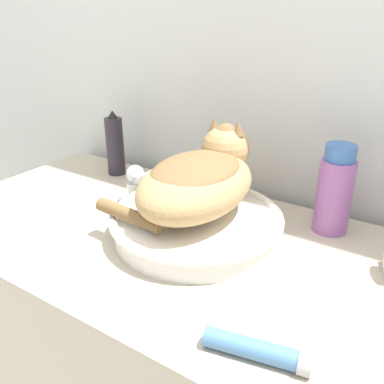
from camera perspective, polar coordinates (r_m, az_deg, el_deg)
The scene contains 9 objects.
wall_back at distance 1.06m, azimuth 7.99°, elevation 21.69°, with size 8.00×0.05×2.40m.
vanity_counter at distance 1.13m, azimuth -2.82°, elevation -23.84°, with size 1.15×0.58×0.80m.
sink_basin at distance 0.86m, azimuth 0.58°, elevation -4.30°, with size 0.36×0.36×0.06m.
cat at distance 0.83m, azimuth 1.10°, elevation 2.06°, with size 0.27×0.33×0.17m.
faucet at distance 0.99m, azimuth -7.36°, elevation 1.40°, with size 0.15×0.07×0.13m.
mouthwash_bottle at distance 0.90m, azimuth 19.39°, elevation 0.15°, with size 0.07×0.07×0.19m.
spray_bottle_trigger at distance 0.98m, azimuth 5.77°, elevation 2.57°, with size 0.06×0.06×0.17m.
hairspray_can_black at distance 1.19m, azimuth -10.76°, elevation 6.48°, with size 0.05×0.05×0.19m.
cream_tube at distance 0.60m, azimuth 9.25°, elevation -21.07°, with size 0.15×0.06×0.03m.
Camera 1 is at (0.46, -0.32, 1.24)m, focal length 38.00 mm.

